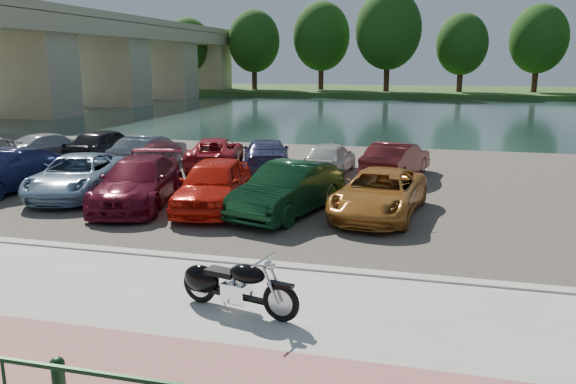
% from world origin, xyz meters
% --- Properties ---
extents(ground, '(200.00, 200.00, 0.00)m').
position_xyz_m(ground, '(0.00, 0.00, 0.00)').
color(ground, '#595447').
rests_on(ground, ground).
extents(promenade, '(60.00, 6.00, 0.10)m').
position_xyz_m(promenade, '(0.00, -1.00, 0.05)').
color(promenade, '#A7A59D').
rests_on(promenade, ground).
extents(pink_path, '(60.00, 2.00, 0.01)m').
position_xyz_m(pink_path, '(0.00, -2.50, 0.10)').
color(pink_path, '#A35C5E').
rests_on(pink_path, promenade).
extents(kerb, '(60.00, 0.30, 0.14)m').
position_xyz_m(kerb, '(0.00, 2.00, 0.07)').
color(kerb, '#A7A59D').
rests_on(kerb, ground).
extents(parking_lot, '(60.00, 18.00, 0.04)m').
position_xyz_m(parking_lot, '(0.00, 11.00, 0.02)').
color(parking_lot, '#3D3831').
rests_on(parking_lot, ground).
extents(river, '(120.00, 40.00, 0.00)m').
position_xyz_m(river, '(0.00, 40.00, 0.00)').
color(river, '#192D2B').
rests_on(river, ground).
extents(far_bank, '(120.00, 24.00, 0.60)m').
position_xyz_m(far_bank, '(0.00, 72.00, 0.30)').
color(far_bank, '#2B4D1B').
rests_on(far_bank, ground).
extents(bridge, '(7.00, 56.00, 8.55)m').
position_xyz_m(bridge, '(-28.00, 41.02, 5.52)').
color(bridge, tan).
rests_on(bridge, ground).
extents(bollards, '(10.68, 0.18, 0.81)m').
position_xyz_m(bollards, '(-1.67, -3.70, 0.54)').
color(bollards, black).
rests_on(bollards, promenade).
extents(far_trees, '(70.25, 10.68, 12.52)m').
position_xyz_m(far_trees, '(4.36, 65.79, 7.49)').
color(far_trees, '#361D13').
rests_on(far_trees, far_bank).
extents(motorcycle, '(2.30, 0.90, 1.05)m').
position_xyz_m(motorcycle, '(-0.60, -0.29, 0.56)').
color(motorcycle, black).
rests_on(motorcycle, promenade).
extents(car_1, '(1.68, 4.35, 1.41)m').
position_xyz_m(car_1, '(-10.99, 6.64, 0.75)').
color(car_1, '#111436').
rests_on(car_1, parking_lot).
extents(car_2, '(3.22, 5.15, 1.33)m').
position_xyz_m(car_2, '(-8.41, 6.84, 0.70)').
color(car_2, '#7D9BB5').
rests_on(car_2, parking_lot).
extents(car_3, '(2.99, 5.21, 1.42)m').
position_xyz_m(car_3, '(-5.87, 6.20, 0.75)').
color(car_3, maroon).
rests_on(car_3, parking_lot).
extents(car_4, '(2.34, 4.60, 1.50)m').
position_xyz_m(car_4, '(-3.47, 6.33, 0.79)').
color(car_4, red).
rests_on(car_4, parking_lot).
extents(car_5, '(2.70, 4.70, 1.46)m').
position_xyz_m(car_5, '(-1.16, 6.28, 0.77)').
color(car_5, black).
rests_on(car_5, parking_lot).
extents(car_6, '(2.72, 4.88, 1.29)m').
position_xyz_m(car_6, '(1.37, 6.79, 0.68)').
color(car_6, '#B37129').
rests_on(car_6, parking_lot).
extents(car_7, '(3.01, 4.55, 1.22)m').
position_xyz_m(car_7, '(-13.53, 12.47, 0.65)').
color(car_7, '#9FA0A7').
rests_on(car_7, parking_lot).
extents(car_8, '(1.95, 4.40, 1.47)m').
position_xyz_m(car_8, '(-11.11, 12.86, 0.78)').
color(car_8, black).
rests_on(car_8, parking_lot).
extents(car_9, '(1.71, 4.11, 1.32)m').
position_xyz_m(car_9, '(-8.62, 12.14, 0.70)').
color(car_9, slate).
rests_on(car_9, parking_lot).
extents(car_10, '(3.05, 4.82, 1.24)m').
position_xyz_m(car_10, '(-5.89, 12.68, 0.66)').
color(car_10, maroon).
rests_on(car_10, parking_lot).
extents(car_11, '(3.07, 4.86, 1.31)m').
position_xyz_m(car_11, '(-3.59, 12.29, 0.70)').
color(car_11, navy).
rests_on(car_11, parking_lot).
extents(car_12, '(1.76, 3.84, 1.28)m').
position_xyz_m(car_12, '(-1.06, 12.46, 0.68)').
color(car_12, beige).
rests_on(car_12, parking_lot).
extents(car_13, '(2.49, 4.37, 1.36)m').
position_xyz_m(car_13, '(1.50, 12.34, 0.72)').
color(car_13, '#531618').
rests_on(car_13, parking_lot).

